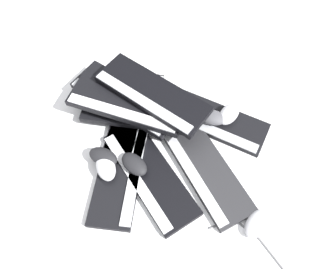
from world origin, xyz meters
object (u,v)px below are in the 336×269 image
at_px(keyboard_1, 211,119).
at_px(mouse_0, 229,114).
at_px(keyboard_4, 150,175).
at_px(mouse_1, 106,167).
at_px(keyboard_3, 121,168).
at_px(mouse_4, 109,88).
at_px(keyboard_7, 127,104).
at_px(keyboard_8, 152,94).
at_px(keyboard_5, 140,110).
at_px(mouse_5, 257,224).
at_px(keyboard_6, 125,99).
at_px(mouse_3, 134,164).
at_px(mouse_6, 103,157).
at_px(keyboard_2, 135,116).
at_px(keyboard_0, 205,169).
at_px(mouse_2, 212,117).

height_order(keyboard_1, mouse_0, mouse_0).
distance_m(keyboard_4, mouse_1, 0.16).
relative_size(keyboard_3, mouse_4, 4.22).
bearing_deg(keyboard_7, keyboard_4, -48.93).
relative_size(keyboard_4, keyboard_8, 0.96).
bearing_deg(mouse_0, keyboard_5, -58.28).
bearing_deg(mouse_4, mouse_5, 39.48).
xyz_separation_m(keyboard_6, keyboard_8, (0.11, 0.02, 0.06)).
xyz_separation_m(keyboard_8, mouse_3, (0.04, -0.25, -0.08)).
bearing_deg(keyboard_4, keyboard_1, 66.95).
bearing_deg(keyboard_8, keyboard_4, -69.62).
distance_m(keyboard_7, mouse_6, 0.21).
height_order(keyboard_3, keyboard_7, keyboard_7).
distance_m(keyboard_7, keyboard_8, 0.10).
xyz_separation_m(keyboard_8, mouse_6, (-0.08, -0.26, -0.08)).
height_order(keyboard_2, mouse_5, mouse_5).
relative_size(keyboard_7, mouse_5, 4.06).
bearing_deg(mouse_0, keyboard_4, -16.50).
relative_size(keyboard_7, keyboard_8, 0.96).
xyz_separation_m(keyboard_4, mouse_0, (0.19, 0.33, 0.04)).
bearing_deg(keyboard_0, mouse_2, 101.57).
bearing_deg(keyboard_2, mouse_0, 19.67).
distance_m(keyboard_4, mouse_2, 0.32).
distance_m(keyboard_6, mouse_1, 0.29).
relative_size(mouse_2, mouse_6, 1.00).
xyz_separation_m(mouse_2, mouse_5, (0.26, -0.32, -0.03)).
bearing_deg(keyboard_5, keyboard_6, 169.90).
relative_size(keyboard_0, keyboard_7, 0.97).
xyz_separation_m(keyboard_2, mouse_0, (0.34, 0.12, 0.04)).
xyz_separation_m(keyboard_7, keyboard_8, (0.08, 0.06, 0.03)).
bearing_deg(keyboard_0, keyboard_5, 157.70).
bearing_deg(keyboard_0, keyboard_4, -151.64).
bearing_deg(keyboard_5, keyboard_1, 17.08).
bearing_deg(mouse_4, keyboard_6, 36.18).
height_order(keyboard_6, mouse_6, keyboard_6).
height_order(mouse_0, mouse_6, same).
relative_size(keyboard_2, mouse_6, 4.18).
xyz_separation_m(keyboard_7, mouse_2, (0.31, 0.10, -0.05)).
xyz_separation_m(mouse_2, mouse_6, (-0.31, -0.30, 0.00)).
height_order(keyboard_6, mouse_1, keyboard_6).
bearing_deg(keyboard_4, keyboard_3, -171.48).
bearing_deg(keyboard_5, keyboard_4, -58.48).
distance_m(keyboard_2, mouse_1, 0.26).
height_order(keyboard_5, keyboard_8, keyboard_8).
bearing_deg(keyboard_7, keyboard_3, -72.76).
height_order(mouse_0, mouse_2, same).
relative_size(keyboard_1, keyboard_4, 1.01).
relative_size(keyboard_8, mouse_5, 4.22).
height_order(keyboard_6, mouse_0, keyboard_6).
height_order(keyboard_2, mouse_2, mouse_2).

